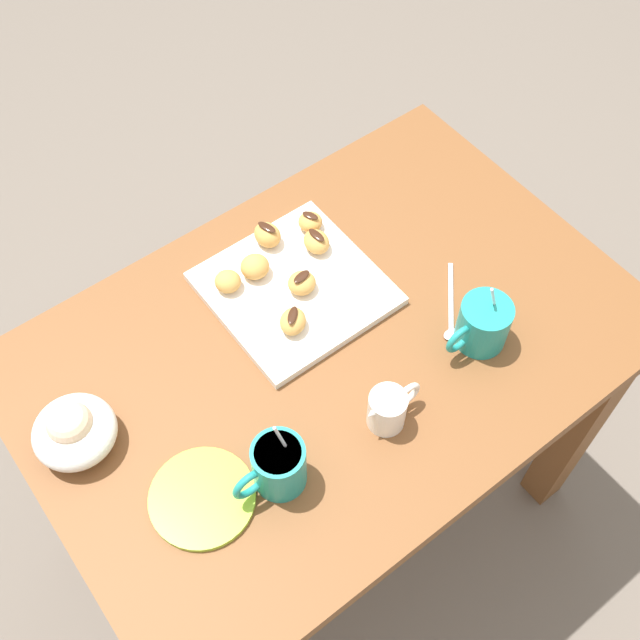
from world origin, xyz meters
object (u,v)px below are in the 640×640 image
(beignet_2, at_px, (293,321))
(beignet_1, at_px, (228,281))
(saucer_lime_left, at_px, (202,498))
(beignet_0, at_px, (255,267))
(cream_pitcher_white, at_px, (388,408))
(coffee_mug_teal_left, at_px, (483,323))
(beignet_5, at_px, (317,242))
(beignet_3, at_px, (302,283))
(coffee_mug_teal_right, at_px, (277,465))
(beignet_6, at_px, (310,222))
(pastry_plate_square, at_px, (295,288))
(ice_cream_bowl, at_px, (74,430))
(dining_table, at_px, (329,387))
(beignet_4, at_px, (267,235))

(beignet_2, bearing_deg, beignet_1, -73.19)
(saucer_lime_left, xyz_separation_m, beignet_2, (-0.28, -0.16, 0.03))
(beignet_0, height_order, beignet_2, beignet_0)
(beignet_1, bearing_deg, cream_pitcher_white, 99.62)
(coffee_mug_teal_left, xyz_separation_m, cream_pitcher_white, (0.22, 0.02, -0.01))
(beignet_1, bearing_deg, beignet_5, 172.50)
(beignet_0, height_order, beignet_3, beignet_0)
(coffee_mug_teal_left, bearing_deg, coffee_mug_teal_right, -0.00)
(coffee_mug_teal_left, xyz_separation_m, beignet_2, (0.24, -0.20, -0.01))
(saucer_lime_left, distance_m, beignet_6, 0.53)
(pastry_plate_square, relative_size, beignet_1, 6.11)
(cream_pitcher_white, bearing_deg, ice_cream_bowl, -32.72)
(beignet_1, xyz_separation_m, beignet_3, (-0.10, 0.08, -0.00))
(dining_table, height_order, beignet_4, beignet_4)
(dining_table, distance_m, saucer_lime_left, 0.37)
(dining_table, xyz_separation_m, beignet_1, (0.08, -0.19, 0.18))
(beignet_4, bearing_deg, coffee_mug_teal_right, 56.83)
(saucer_lime_left, height_order, beignet_5, beignet_5)
(cream_pitcher_white, distance_m, beignet_1, 0.36)
(saucer_lime_left, distance_m, beignet_4, 0.48)
(coffee_mug_teal_right, bearing_deg, cream_pitcher_white, 173.34)
(beignet_6, bearing_deg, dining_table, 60.96)
(coffee_mug_teal_right, bearing_deg, ice_cream_bowl, -48.35)
(dining_table, bearing_deg, saucer_lime_left, 17.68)
(pastry_plate_square, bearing_deg, beignet_5, -151.48)
(beignet_0, xyz_separation_m, beignet_2, (0.01, 0.13, -0.00))
(saucer_lime_left, xyz_separation_m, beignet_4, (-0.35, -0.33, 0.03))
(cream_pitcher_white, height_order, beignet_2, cream_pitcher_white)
(cream_pitcher_white, height_order, beignet_0, cream_pitcher_white)
(ice_cream_bowl, relative_size, beignet_0, 2.53)
(coffee_mug_teal_left, relative_size, ice_cream_bowl, 1.06)
(saucer_lime_left, distance_m, beignet_2, 0.32)
(pastry_plate_square, xyz_separation_m, beignet_3, (-0.01, 0.01, 0.02))
(saucer_lime_left, bearing_deg, beignet_1, -129.70)
(coffee_mug_teal_right, xyz_separation_m, ice_cream_bowl, (0.21, -0.24, -0.01))
(dining_table, bearing_deg, beignet_0, -83.11)
(coffee_mug_teal_left, relative_size, coffee_mug_teal_right, 0.93)
(cream_pitcher_white, distance_m, beignet_6, 0.40)
(coffee_mug_teal_left, height_order, beignet_6, coffee_mug_teal_left)
(pastry_plate_square, distance_m, beignet_1, 0.12)
(beignet_6, bearing_deg, beignet_2, 45.59)
(ice_cream_bowl, bearing_deg, beignet_4, -163.07)
(coffee_mug_teal_left, bearing_deg, beignet_5, -71.13)
(coffee_mug_teal_left, relative_size, saucer_lime_left, 0.85)
(beignet_1, bearing_deg, beignet_2, 106.81)
(coffee_mug_teal_left, distance_m, ice_cream_bowl, 0.66)
(saucer_lime_left, xyz_separation_m, beignet_0, (-0.29, -0.29, 0.03))
(coffee_mug_teal_left, bearing_deg, beignet_0, -55.55)
(ice_cream_bowl, height_order, beignet_3, ice_cream_bowl)
(saucer_lime_left, bearing_deg, cream_pitcher_white, 167.80)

